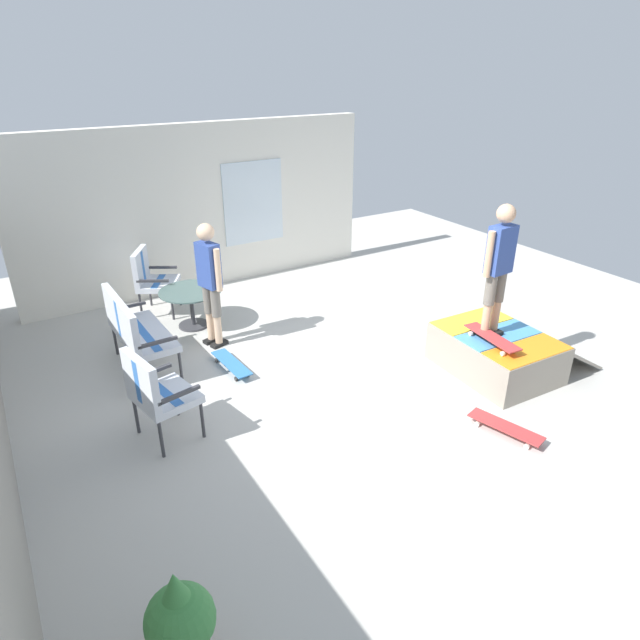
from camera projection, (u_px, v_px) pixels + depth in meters
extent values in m
cube|color=beige|center=(354.00, 373.00, 7.06)|extent=(12.00, 12.00, 0.10)
cube|color=white|center=(201.00, 208.00, 9.13)|extent=(0.20, 6.00, 2.70)
cube|color=silver|center=(253.00, 203.00, 9.48)|extent=(0.03, 1.10, 1.40)
cube|color=gray|center=(495.00, 353.00, 6.92)|extent=(1.45, 1.15, 0.51)
cube|color=orange|center=(528.00, 351.00, 6.44)|extent=(0.50, 1.06, 0.01)
cube|color=#4C99D8|center=(498.00, 335.00, 6.81)|extent=(0.50, 1.06, 0.01)
cube|color=yellow|center=(472.00, 320.00, 7.18)|extent=(0.50, 1.06, 0.01)
cylinder|color=#B2B2B7|center=(467.00, 347.00, 6.60)|extent=(1.35, 0.11, 0.05)
cube|color=gray|center=(542.00, 339.00, 7.31)|extent=(1.40, 0.78, 0.42)
cylinder|color=#38383D|center=(181.00, 367.00, 6.67)|extent=(0.04, 0.04, 0.44)
cylinder|color=#38383D|center=(150.00, 331.00, 7.55)|extent=(0.04, 0.04, 0.44)
cylinder|color=#38383D|center=(142.00, 378.00, 6.44)|extent=(0.04, 0.04, 0.44)
cylinder|color=#38383D|center=(115.00, 340.00, 7.32)|extent=(0.04, 0.04, 0.44)
cube|color=silver|center=(144.00, 335.00, 6.88)|extent=(1.27, 0.59, 0.08)
cube|color=#3872C6|center=(143.00, 332.00, 6.86)|extent=(1.21, 0.14, 0.00)
cube|color=silver|center=(121.00, 318.00, 6.64)|extent=(1.25, 0.12, 0.50)
cube|color=#3872C6|center=(121.00, 318.00, 6.64)|extent=(0.10, 0.09, 0.46)
cube|color=#38383D|center=(158.00, 342.00, 6.36)|extent=(0.05, 0.47, 0.04)
cube|color=#38383D|center=(128.00, 307.00, 7.27)|extent=(0.05, 0.47, 0.04)
cylinder|color=#38383D|center=(172.00, 306.00, 8.30)|extent=(0.04, 0.04, 0.44)
cylinder|color=#38383D|center=(179.00, 292.00, 8.78)|extent=(0.04, 0.04, 0.44)
cylinder|color=#38383D|center=(141.00, 307.00, 8.29)|extent=(0.04, 0.04, 0.44)
cylinder|color=#38383D|center=(150.00, 293.00, 8.77)|extent=(0.04, 0.04, 0.44)
cube|color=silver|center=(159.00, 284.00, 8.42)|extent=(0.81, 0.79, 0.08)
cube|color=#3872C6|center=(158.00, 281.00, 8.40)|extent=(0.55, 0.38, 0.00)
cube|color=silver|center=(141.00, 266.00, 8.29)|extent=(0.58, 0.38, 0.50)
cube|color=#3872C6|center=(141.00, 266.00, 8.29)|extent=(0.13, 0.12, 0.46)
cube|color=#38383D|center=(153.00, 281.00, 8.09)|extent=(0.27, 0.43, 0.04)
cube|color=#38383D|center=(162.00, 267.00, 8.61)|extent=(0.27, 0.43, 0.04)
cylinder|color=#38383D|center=(202.00, 420.00, 5.71)|extent=(0.04, 0.04, 0.44)
cylinder|color=#38383D|center=(176.00, 398.00, 6.07)|extent=(0.04, 0.04, 0.44)
cylinder|color=#38383D|center=(161.00, 439.00, 5.42)|extent=(0.04, 0.04, 0.44)
cylinder|color=#38383D|center=(136.00, 415.00, 5.78)|extent=(0.04, 0.04, 0.44)
cube|color=silver|center=(166.00, 397.00, 5.63)|extent=(0.71, 0.66, 0.08)
cube|color=#3872C6|center=(166.00, 393.00, 5.61)|extent=(0.59, 0.21, 0.00)
cube|color=silver|center=(141.00, 381.00, 5.36)|extent=(0.62, 0.20, 0.50)
cube|color=#3872C6|center=(141.00, 381.00, 5.36)|extent=(0.11, 0.10, 0.46)
cube|color=#38383D|center=(179.00, 395.00, 5.37)|extent=(0.13, 0.47, 0.04)
cube|color=#38383D|center=(151.00, 372.00, 5.75)|extent=(0.13, 0.47, 0.04)
cylinder|color=#38383D|center=(192.00, 309.00, 8.07)|extent=(0.06, 0.06, 0.55)
cylinder|color=#38383D|center=(194.00, 325.00, 8.19)|extent=(0.44, 0.44, 0.03)
cylinder|color=#4C6660|center=(190.00, 291.00, 7.95)|extent=(0.90, 0.90, 0.02)
cube|color=black|center=(219.00, 344.00, 7.62)|extent=(0.17, 0.26, 0.05)
cylinder|color=beige|center=(218.00, 329.00, 7.53)|extent=(0.10, 0.10, 0.41)
cylinder|color=slate|center=(216.00, 302.00, 7.35)|extent=(0.13, 0.13, 0.41)
cube|color=black|center=(212.00, 340.00, 7.73)|extent=(0.17, 0.26, 0.05)
cylinder|color=beige|center=(211.00, 325.00, 7.63)|extent=(0.10, 0.10, 0.41)
cylinder|color=slate|center=(208.00, 299.00, 7.45)|extent=(0.13, 0.13, 0.41)
cube|color=#334C99|center=(208.00, 265.00, 7.18)|extent=(0.36, 0.26, 0.60)
sphere|color=beige|center=(205.00, 232.00, 6.99)|extent=(0.23, 0.23, 0.23)
cylinder|color=beige|center=(218.00, 270.00, 7.07)|extent=(0.08, 0.08, 0.57)
cylinder|color=beige|center=(199.00, 263.00, 7.31)|extent=(0.08, 0.08, 0.57)
cube|color=black|center=(493.00, 331.00, 6.84)|extent=(0.25, 0.12, 0.05)
cylinder|color=tan|center=(495.00, 315.00, 6.74)|extent=(0.10, 0.10, 0.38)
cylinder|color=slate|center=(500.00, 286.00, 6.58)|extent=(0.13, 0.13, 0.38)
cube|color=black|center=(484.00, 334.00, 6.75)|extent=(0.25, 0.12, 0.05)
cylinder|color=tan|center=(486.00, 318.00, 6.66)|extent=(0.10, 0.10, 0.38)
cylinder|color=slate|center=(490.00, 289.00, 6.49)|extent=(0.13, 0.13, 0.38)
cube|color=#334C99|center=(501.00, 250.00, 6.33)|extent=(0.20, 0.33, 0.57)
sphere|color=tan|center=(506.00, 213.00, 6.14)|extent=(0.22, 0.22, 0.22)
cylinder|color=tan|center=(512.00, 248.00, 6.44)|extent=(0.08, 0.08, 0.54)
cylinder|color=tan|center=(489.00, 254.00, 6.23)|extent=(0.08, 0.08, 0.54)
cube|color=#3372B2|center=(231.00, 363.00, 7.01)|extent=(0.81, 0.24, 0.02)
cylinder|color=#333333|center=(228.00, 357.00, 7.29)|extent=(0.06, 0.03, 0.06)
cylinder|color=#333333|center=(217.00, 360.00, 7.21)|extent=(0.06, 0.03, 0.06)
cylinder|color=#333333|center=(248.00, 375.00, 6.88)|extent=(0.06, 0.03, 0.06)
cylinder|color=#333333|center=(236.00, 379.00, 6.79)|extent=(0.06, 0.03, 0.06)
cube|color=#B23838|center=(506.00, 427.00, 5.81)|extent=(0.82, 0.40, 0.02)
cylinder|color=silver|center=(484.00, 418.00, 6.06)|extent=(0.06, 0.04, 0.06)
cylinder|color=silver|center=(477.00, 424.00, 5.96)|extent=(0.06, 0.04, 0.06)
cylinder|color=silver|center=(533.00, 439.00, 5.72)|extent=(0.06, 0.04, 0.06)
cylinder|color=silver|center=(527.00, 447.00, 5.61)|extent=(0.06, 0.04, 0.06)
cube|color=#B23838|center=(492.00, 337.00, 6.54)|extent=(0.82, 0.28, 0.01)
cylinder|color=silver|center=(481.00, 331.00, 6.83)|extent=(0.06, 0.04, 0.06)
cylinder|color=silver|center=(471.00, 334.00, 6.76)|extent=(0.06, 0.04, 0.06)
cylinder|color=silver|center=(513.00, 351.00, 6.37)|extent=(0.06, 0.04, 0.06)
cylinder|color=silver|center=(503.00, 354.00, 6.31)|extent=(0.06, 0.04, 0.06)
sphere|color=#387F3D|center=(180.00, 620.00, 3.36)|extent=(0.44, 0.44, 0.44)
cone|color=#387F3D|center=(175.00, 590.00, 3.25)|extent=(0.24, 0.24, 0.28)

